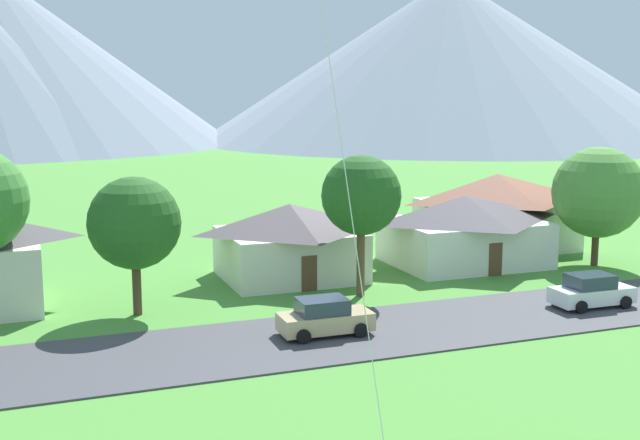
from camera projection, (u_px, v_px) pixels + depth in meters
road_strip at (260, 344)px, 34.04m from camera, size 160.00×7.30×0.08m
mountain_east_ridge at (449, 59)px, 180.16m from camera, size 116.19×116.19×37.16m
house_leftmost at (497, 210)px, 55.02m from camera, size 10.36×7.63×5.28m
house_left_center at (290, 240)px, 46.09m from camera, size 8.33×7.19×4.45m
house_rightmost at (465, 229)px, 49.97m from camera, size 9.91×7.72×4.42m
tree_near_left at (134, 223)px, 38.05m from camera, size 4.54×4.54×6.88m
tree_left_of_center at (361, 196)px, 41.52m from camera, size 4.28×4.28×7.64m
tree_center at (598, 192)px, 49.16m from camera, size 5.73×5.73×7.56m
parked_car_white_west_end at (591, 291)px, 39.88m from camera, size 4.24×2.16×1.68m
parked_car_tan_mid_west at (325, 318)px, 35.21m from camera, size 4.24×2.15×1.68m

